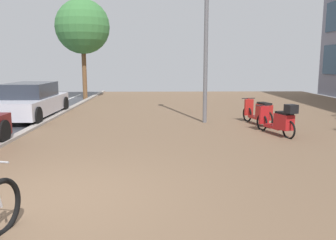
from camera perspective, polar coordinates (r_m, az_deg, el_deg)
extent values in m
torus|color=black|center=(4.86, -25.53, -12.71)|extent=(0.23, 0.71, 0.72)
torus|color=black|center=(10.18, 19.10, -1.51)|extent=(0.22, 0.53, 0.54)
torus|color=black|center=(11.18, 15.06, -0.38)|extent=(0.22, 0.53, 0.54)
cube|color=red|center=(10.67, 16.98, -1.05)|extent=(0.49, 0.76, 0.08)
cube|color=red|center=(10.32, 18.37, -0.26)|extent=(0.46, 0.62, 0.43)
cube|color=black|center=(10.29, 18.44, 1.09)|extent=(0.41, 0.56, 0.06)
cylinder|color=red|center=(11.12, 15.19, 0.95)|extent=(0.10, 0.14, 0.54)
cube|color=red|center=(11.06, 15.41, 0.78)|extent=(0.33, 0.18, 0.53)
cylinder|color=black|center=(11.06, 15.33, 2.30)|extent=(0.50, 0.19, 0.03)
cube|color=black|center=(10.05, 19.45, 1.71)|extent=(0.35, 0.35, 0.24)
torus|color=black|center=(11.64, 15.96, 0.04)|extent=(0.21, 0.57, 0.57)
torus|color=black|center=(12.74, 12.79, 0.95)|extent=(0.21, 0.57, 0.57)
cube|color=#B4221E|center=(12.19, 14.30, 0.40)|extent=(0.47, 0.78, 0.08)
cube|color=#B4221E|center=(11.81, 15.39, 1.28)|extent=(0.44, 0.63, 0.49)
cube|color=black|center=(11.77, 15.45, 2.62)|extent=(0.39, 0.57, 0.06)
cylinder|color=#B4221E|center=(12.68, 12.89, 2.20)|extent=(0.10, 0.13, 0.57)
cube|color=#B4221E|center=(12.62, 13.06, 2.04)|extent=(0.33, 0.16, 0.57)
cylinder|color=black|center=(12.63, 13.00, 3.47)|extent=(0.51, 0.17, 0.03)
cylinder|color=black|center=(9.94, -25.43, -1.77)|extent=(0.20, 0.62, 0.62)
cube|color=silver|center=(14.31, -21.60, 2.28)|extent=(1.77, 4.48, 0.60)
cube|color=#282D38|center=(14.36, -21.60, 4.58)|extent=(1.49, 2.34, 0.54)
cylinder|color=black|center=(16.23, -22.29, 2.44)|extent=(0.20, 0.62, 0.62)
cylinder|color=black|center=(15.70, -16.52, 2.54)|extent=(0.20, 0.62, 0.62)
cylinder|color=black|center=(12.44, -20.61, 0.62)|extent=(0.20, 0.62, 0.62)
cylinder|color=slate|center=(12.15, 6.23, 13.77)|extent=(0.14, 0.14, 6.03)
cylinder|color=brown|center=(20.42, -13.48, 7.49)|extent=(0.25, 0.25, 2.99)
sphere|color=#3E7D3F|center=(20.50, -13.76, 14.59)|extent=(2.98, 2.98, 2.98)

